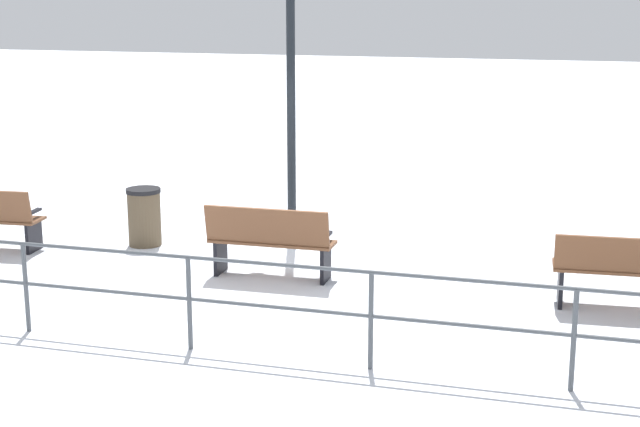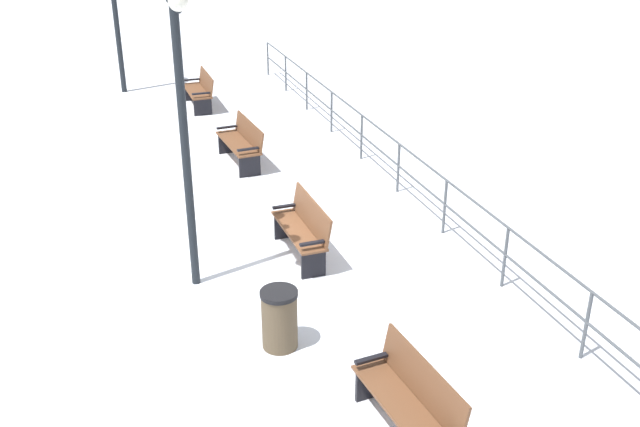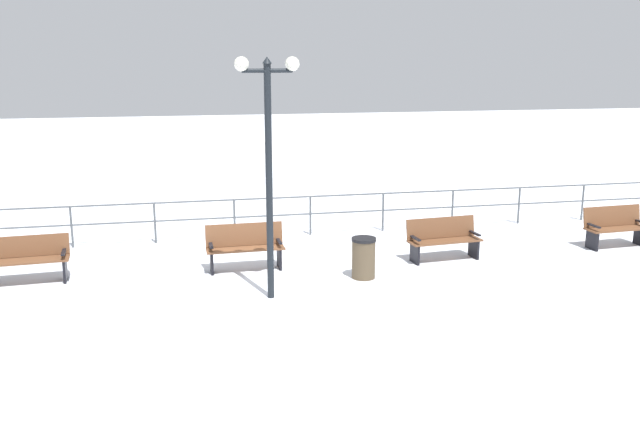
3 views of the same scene
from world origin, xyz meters
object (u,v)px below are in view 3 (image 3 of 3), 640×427
object	(u,v)px
lamppost_middle	(268,139)
bench_fifth	(615,226)
bench_fourth	(443,238)
trash_bin	(364,258)
bench_second	(24,259)
bench_third	(245,246)

from	to	relation	value
lamppost_middle	bench_fifth	bearing A→B (deg)	101.97
bench_fourth	trash_bin	distance (m)	2.24
bench_second	bench_third	world-z (taller)	bench_third
bench_second	trash_bin	world-z (taller)	bench_second
bench_fifth	bench_second	bearing A→B (deg)	-93.55
lamppost_middle	bench_fourth	bearing A→B (deg)	111.98
bench_third	trash_bin	distance (m)	2.50
bench_fourth	bench_fifth	world-z (taller)	bench_fifth
bench_second	bench_third	distance (m)	4.34
bench_second	lamppost_middle	world-z (taller)	lamppost_middle
bench_third	trash_bin	bearing A→B (deg)	64.03
bench_third	bench_fourth	world-z (taller)	bench_third
bench_fourth	lamppost_middle	size ratio (longest dim) A/B	0.38
bench_second	trash_bin	distance (m)	6.69
bench_fifth	lamppost_middle	xyz separation A→B (m)	(1.77, -8.37, 2.45)
lamppost_middle	trash_bin	bearing A→B (deg)	110.74
bench_second	bench_third	size ratio (longest dim) A/B	1.07
trash_bin	bench_fourth	bearing A→B (deg)	113.15
bench_third	trash_bin	world-z (taller)	bench_third
bench_third	bench_fifth	distance (m)	8.66
bench_third	bench_fifth	world-z (taller)	bench_third
lamppost_middle	trash_bin	size ratio (longest dim) A/B	5.24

